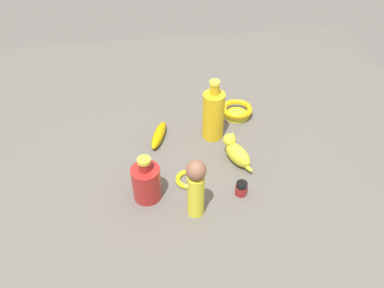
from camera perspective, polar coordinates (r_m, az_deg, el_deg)
ground at (r=1.31m, az=-0.00°, el=-2.44°), size 2.00×2.00×0.00m
nail_polish_jar at (r=1.20m, az=7.54°, el=-6.74°), size 0.04×0.04×0.05m
bangle at (r=1.24m, az=-0.61°, el=-5.38°), size 0.08×0.08×0.02m
banana at (r=1.39m, az=-5.10°, el=1.38°), size 0.09×0.16×0.04m
cat_figurine at (r=1.29m, az=6.77°, el=-1.22°), size 0.10×0.15×0.09m
bottle_short at (r=1.16m, az=-6.98°, el=-5.77°), size 0.09×0.09×0.16m
person_figure_adult at (r=1.07m, az=0.60°, el=-6.59°), size 0.06×0.06×0.21m
bottle_tall at (r=1.36m, az=3.27°, el=4.52°), size 0.08×0.08×0.24m
bowl at (r=1.51m, az=6.86°, el=5.11°), size 0.12×0.12×0.04m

